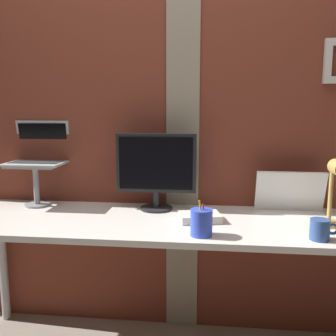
{
  "coord_description": "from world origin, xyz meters",
  "views": [
    {
      "loc": [
        0.26,
        -1.7,
        1.32
      ],
      "look_at": [
        0.05,
        0.2,
        1.01
      ],
      "focal_mm": 39.74,
      "sensor_mm": 36.0,
      "label": 1
    }
  ],
  "objects_px": {
    "laptop": "(40,151)",
    "whiteboard_panel": "(290,192)",
    "coffee_mug": "(320,230)",
    "pen_cup": "(201,222)",
    "monitor": "(156,167)",
    "desk_lamp": "(335,186)"
  },
  "relations": [
    {
      "from": "whiteboard_panel",
      "to": "pen_cup",
      "type": "distance_m",
      "value": 0.65
    },
    {
      "from": "laptop",
      "to": "monitor",
      "type": "bearing_deg",
      "value": -5.59
    },
    {
      "from": "pen_cup",
      "to": "monitor",
      "type": "bearing_deg",
      "value": 122.42
    },
    {
      "from": "whiteboard_panel",
      "to": "desk_lamp",
      "type": "height_order",
      "value": "desk_lamp"
    },
    {
      "from": "desk_lamp",
      "to": "coffee_mug",
      "type": "bearing_deg",
      "value": -122.1
    },
    {
      "from": "coffee_mug",
      "to": "laptop",
      "type": "bearing_deg",
      "value": 161.96
    },
    {
      "from": "whiteboard_panel",
      "to": "desk_lamp",
      "type": "relative_size",
      "value": 1.11
    },
    {
      "from": "whiteboard_panel",
      "to": "coffee_mug",
      "type": "distance_m",
      "value": 0.45
    },
    {
      "from": "monitor",
      "to": "laptop",
      "type": "distance_m",
      "value": 0.7
    },
    {
      "from": "desk_lamp",
      "to": "coffee_mug",
      "type": "height_order",
      "value": "desk_lamp"
    },
    {
      "from": "whiteboard_panel",
      "to": "coffee_mug",
      "type": "bearing_deg",
      "value": -85.08
    },
    {
      "from": "monitor",
      "to": "coffee_mug",
      "type": "relative_size",
      "value": 3.64
    },
    {
      "from": "pen_cup",
      "to": "coffee_mug",
      "type": "xyz_separation_m",
      "value": [
        0.51,
        0.0,
        -0.01
      ]
    },
    {
      "from": "laptop",
      "to": "coffee_mug",
      "type": "xyz_separation_m",
      "value": [
        1.46,
        -0.48,
        -0.26
      ]
    },
    {
      "from": "laptop",
      "to": "pen_cup",
      "type": "distance_m",
      "value": 1.1
    },
    {
      "from": "desk_lamp",
      "to": "pen_cup",
      "type": "bearing_deg",
      "value": -165.19
    },
    {
      "from": "laptop",
      "to": "whiteboard_panel",
      "type": "distance_m",
      "value": 1.44
    },
    {
      "from": "laptop",
      "to": "whiteboard_panel",
      "type": "relative_size",
      "value": 0.88
    },
    {
      "from": "whiteboard_panel",
      "to": "desk_lamp",
      "type": "distance_m",
      "value": 0.33
    },
    {
      "from": "monitor",
      "to": "coffee_mug",
      "type": "height_order",
      "value": "monitor"
    },
    {
      "from": "monitor",
      "to": "desk_lamp",
      "type": "bearing_deg",
      "value": -15.97
    },
    {
      "from": "laptop",
      "to": "coffee_mug",
      "type": "height_order",
      "value": "laptop"
    }
  ]
}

